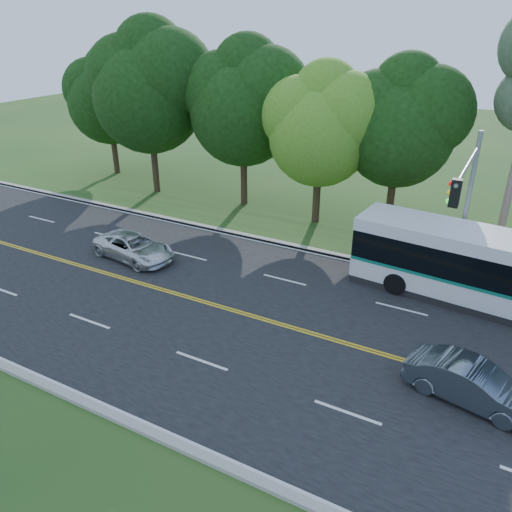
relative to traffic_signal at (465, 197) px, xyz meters
The scene contains 12 objects.
ground 9.65m from the traffic_signal, 140.23° to the right, with size 120.00×120.00×0.00m, color #224B19.
road 9.65m from the traffic_signal, 140.23° to the right, with size 60.00×14.00×0.02m, color black.
curb_north 8.15m from the traffic_signal, 164.96° to the left, with size 60.00×0.30×0.15m, color #A49F94.
curb_south 14.86m from the traffic_signal, 117.35° to the right, with size 60.00×0.30×0.15m, color #A49F94.
grass_verge 8.74m from the traffic_signal, 151.03° to the left, with size 60.00×4.00×0.10m, color #224B19.
lane_markings 9.71m from the traffic_signal, 140.63° to the right, with size 57.60×13.82×0.00m.
tree_row 13.61m from the traffic_signal, 150.00° to the left, with size 44.70×9.10×13.84m.
bougainvillea_hedge 4.86m from the traffic_signal, 75.94° to the left, with size 9.50×2.25×1.50m.
traffic_signal is the anchor object (origin of this frame).
transit_bus 3.60m from the traffic_signal, ahead, with size 12.36×3.77×3.18m.
sedan 7.83m from the traffic_signal, 74.77° to the right, with size 1.45×4.15×1.37m, color slate.
suv 15.70m from the traffic_signal, 166.91° to the right, with size 2.08×4.52×1.26m, color silver.
Camera 1 is at (8.15, -15.41, 11.23)m, focal length 35.00 mm.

